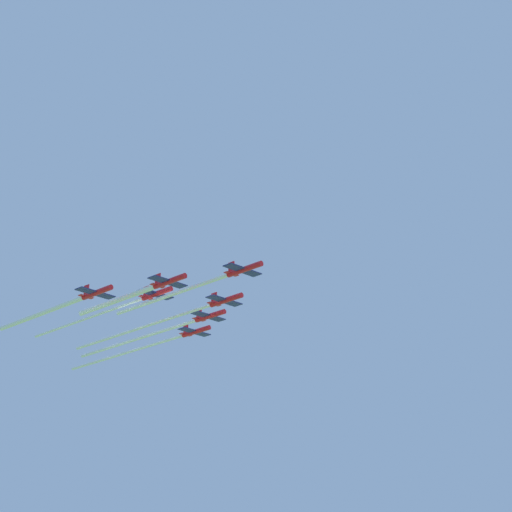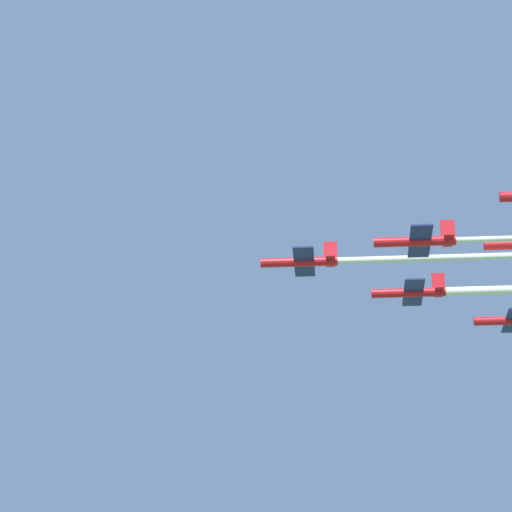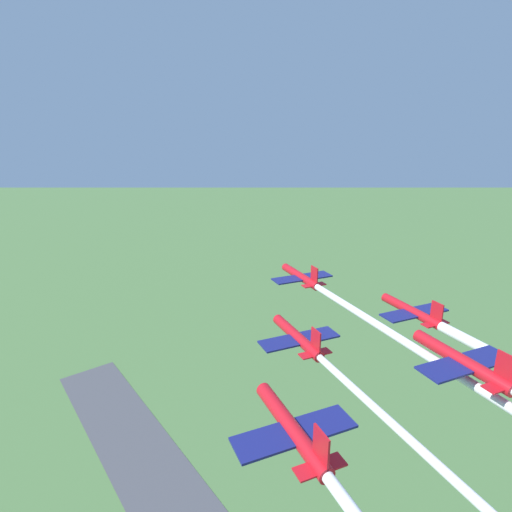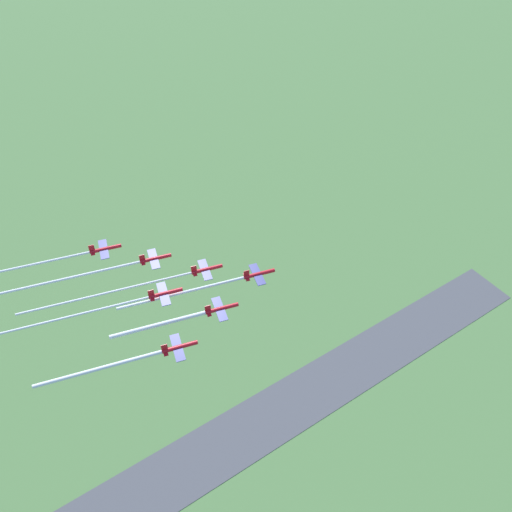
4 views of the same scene
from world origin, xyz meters
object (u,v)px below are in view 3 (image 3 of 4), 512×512
object	(u,v)px
jet_1	(298,338)
jet_2	(413,311)
jet_0	(301,277)
jet_4	(463,361)
jet_3	(293,429)

from	to	relation	value
jet_1	jet_2	bearing A→B (deg)	-0.00
jet_0	jet_2	distance (m)	17.47
jet_4	jet_3	bearing A→B (deg)	180.00
jet_0	jet_2	world-z (taller)	jet_0
jet_2	jet_3	distance (m)	30.49
jet_2	jet_3	world-z (taller)	jet_3
jet_0	jet_4	world-z (taller)	jet_4
jet_3	jet_2	bearing A→B (deg)	29.54
jet_1	jet_2	xyz separation A→B (m)	(17.61, 1.45, 0.20)
jet_0	jet_1	size ratio (longest dim) A/B	1.00
jet_1	jet_4	world-z (taller)	jet_4
jet_3	jet_4	distance (m)	17.74
jet_2	jet_3	xyz separation A→B (m)	(-25.18, -17.14, 1.28)
jet_1	jet_4	distance (m)	17.70
jet_3	jet_4	bearing A→B (deg)	-0.00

